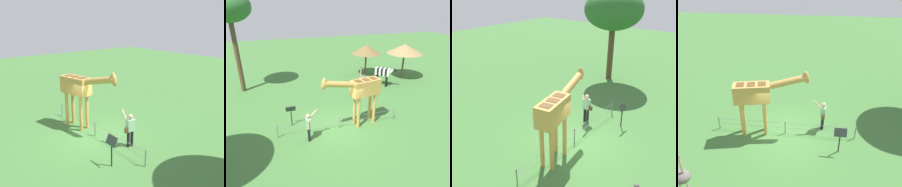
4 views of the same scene
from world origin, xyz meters
TOP-DOWN VIEW (x-y plane):
  - ground_plane at (0.00, 0.00)m, footprint 60.00×60.00m
  - giraffe at (-1.27, 0.02)m, footprint 3.64×1.22m
  - visitor at (1.88, 0.70)m, footprint 0.65×0.59m
  - info_sign at (2.64, -0.97)m, footprint 0.56×0.21m
  - wire_fence at (0.00, 0.06)m, footprint 7.05×0.05m

SIDE VIEW (x-z plane):
  - ground_plane at x=0.00m, z-range 0.00..0.00m
  - wire_fence at x=0.00m, z-range 0.03..0.78m
  - visitor at x=1.88m, z-range 0.04..1.77m
  - info_sign at x=2.64m, z-range 0.29..1.61m
  - giraffe at x=-1.27m, z-range 0.52..3.91m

